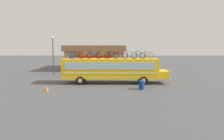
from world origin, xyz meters
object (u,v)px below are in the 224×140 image
at_px(rooftop_bicycle_2, 85,56).
at_px(rooftop_bicycle_1, 77,55).
at_px(rooftop_bicycle_4, 103,56).
at_px(rooftop_bicycle_8, 138,55).
at_px(trash_bin, 142,85).
at_px(rooftop_bicycle_3, 94,55).
at_px(rooftop_bicycle_6, 120,55).
at_px(bus, 112,69).
at_px(rooftop_bicycle_9, 147,55).
at_px(traffic_cone, 47,89).
at_px(rooftop_bicycle_5, 112,55).
at_px(street_lamp, 53,51).
at_px(luggage_bag_1, 72,57).
at_px(rooftop_bicycle_7, 129,56).

bearing_deg(rooftop_bicycle_2, rooftop_bicycle_1, 149.28).
relative_size(rooftop_bicycle_4, rooftop_bicycle_8, 0.98).
distance_m(rooftop_bicycle_1, trash_bin, 8.76).
height_order(rooftop_bicycle_1, rooftop_bicycle_3, rooftop_bicycle_3).
xyz_separation_m(rooftop_bicycle_4, rooftop_bicycle_6, (2.08, -0.26, 0.03)).
xyz_separation_m(rooftop_bicycle_3, trash_bin, (5.35, -3.45, -2.96)).
xyz_separation_m(bus, rooftop_bicycle_2, (-3.28, -0.24, 1.57)).
bearing_deg(rooftop_bicycle_9, rooftop_bicycle_4, -178.65).
height_order(trash_bin, traffic_cone, trash_bin).
height_order(rooftop_bicycle_5, trash_bin, rooftop_bicycle_5).
bearing_deg(street_lamp, rooftop_bicycle_1, -51.94).
relative_size(rooftop_bicycle_3, trash_bin, 2.01).
bearing_deg(rooftop_bicycle_4, rooftop_bicycle_1, 175.06).
distance_m(rooftop_bicycle_1, street_lamp, 8.06).
distance_m(bus, street_lamp, 11.59).
xyz_separation_m(luggage_bag_1, rooftop_bicycle_4, (3.82, -0.21, 0.16)).
bearing_deg(rooftop_bicycle_6, rooftop_bicycle_1, 174.14).
xyz_separation_m(luggage_bag_1, rooftop_bicycle_2, (1.68, -0.54, 0.16)).
relative_size(rooftop_bicycle_2, rooftop_bicycle_3, 0.89).
bearing_deg(bus, rooftop_bicycle_4, 175.35).
height_order(rooftop_bicycle_4, rooftop_bicycle_7, rooftop_bicycle_7).
distance_m(rooftop_bicycle_4, street_lamp, 10.48).
bearing_deg(rooftop_bicycle_5, rooftop_bicycle_3, 176.25).
relative_size(rooftop_bicycle_8, rooftop_bicycle_9, 0.97).
distance_m(rooftop_bicycle_8, traffic_cone, 11.22).
distance_m(rooftop_bicycle_3, rooftop_bicycle_8, 5.39).
xyz_separation_m(traffic_cone, street_lamp, (-2.63, 10.87, 3.50)).
relative_size(rooftop_bicycle_1, trash_bin, 1.87).
bearing_deg(trash_bin, traffic_cone, -174.74).
xyz_separation_m(rooftop_bicycle_2, traffic_cone, (-3.34, -3.93, -3.11)).
relative_size(bus, trash_bin, 14.03).
distance_m(rooftop_bicycle_4, rooftop_bicycle_6, 2.10).
relative_size(luggage_bag_1, rooftop_bicycle_8, 0.40).
distance_m(rooftop_bicycle_3, rooftop_bicycle_7, 4.30).
relative_size(luggage_bag_1, rooftop_bicycle_5, 0.38).
bearing_deg(rooftop_bicycle_8, rooftop_bicycle_4, -176.60).
distance_m(rooftop_bicycle_2, rooftop_bicycle_9, 7.52).
height_order(rooftop_bicycle_3, trash_bin, rooftop_bicycle_3).
height_order(rooftop_bicycle_3, rooftop_bicycle_9, rooftop_bicycle_3).
relative_size(bus, rooftop_bicycle_5, 7.28).
distance_m(rooftop_bicycle_2, rooftop_bicycle_5, 3.21).
bearing_deg(luggage_bag_1, rooftop_bicycle_6, -4.57).
bearing_deg(rooftop_bicycle_6, rooftop_bicycle_2, -179.09).
height_order(rooftop_bicycle_4, street_lamp, street_lamp).
relative_size(luggage_bag_1, rooftop_bicycle_6, 0.38).
xyz_separation_m(rooftop_bicycle_3, rooftop_bicycle_9, (6.47, 0.05, -0.01)).
bearing_deg(trash_bin, street_lamp, 141.11).
bearing_deg(rooftop_bicycle_3, trash_bin, -32.79).
height_order(rooftop_bicycle_5, rooftop_bicycle_8, rooftop_bicycle_8).
bearing_deg(bus, rooftop_bicycle_5, 159.58).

